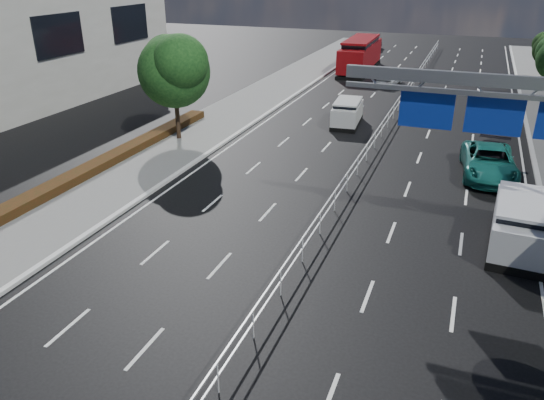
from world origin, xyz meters
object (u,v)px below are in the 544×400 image
(overhead_gantry, at_px, (518,110))
(white_minivan, at_px, (347,113))
(parked_car_dark, at_px, (489,159))
(near_car_dark, at_px, (371,44))
(parked_car_teal, at_px, (489,162))
(red_bus, at_px, (360,54))
(near_car_silver, at_px, (390,77))
(silver_minivan, at_px, (520,225))

(overhead_gantry, height_order, white_minivan, overhead_gantry)
(overhead_gantry, xyz_separation_m, parked_car_dark, (-0.24, 8.95, -4.90))
(overhead_gantry, bearing_deg, near_car_dark, 106.26)
(white_minivan, bearing_deg, near_car_dark, 93.77)
(overhead_gantry, height_order, parked_car_dark, overhead_gantry)
(parked_car_teal, bearing_deg, white_minivan, 138.05)
(red_bus, distance_m, parked_car_teal, 30.03)
(parked_car_teal, bearing_deg, near_car_silver, 106.84)
(near_car_dark, bearing_deg, white_minivan, 104.77)
(overhead_gantry, bearing_deg, red_bus, 110.18)
(parked_car_dark, bearing_deg, near_car_dark, 115.38)
(white_minivan, relative_size, red_bus, 0.37)
(parked_car_teal, distance_m, parked_car_dark, 0.67)
(overhead_gantry, xyz_separation_m, parked_car_teal, (-0.24, 8.28, -4.82))
(white_minivan, xyz_separation_m, near_car_silver, (0.57, 14.51, -0.17))
(overhead_gantry, bearing_deg, white_minivan, 122.09)
(near_car_silver, xyz_separation_m, silver_minivan, (9.88, -29.22, 0.31))
(white_minivan, distance_m, red_bus, 20.57)
(near_car_silver, height_order, silver_minivan, silver_minivan)
(red_bus, xyz_separation_m, parked_car_teal, (12.78, -27.16, -0.93))
(white_minivan, xyz_separation_m, parked_car_dark, (9.28, -6.24, -0.15))
(red_bus, relative_size, parked_car_dark, 2.28)
(red_bus, bearing_deg, silver_minivan, -69.53)
(white_minivan, height_order, near_car_silver, white_minivan)
(silver_minivan, height_order, parked_car_dark, silver_minivan)
(near_car_silver, xyz_separation_m, parked_car_dark, (8.72, -20.75, 0.02))
(near_car_silver, bearing_deg, white_minivan, 95.13)
(parked_car_teal, bearing_deg, red_bus, 109.90)
(parked_car_dark, bearing_deg, parked_car_teal, -83.84)
(parked_car_teal, bearing_deg, near_car_dark, 103.63)
(red_bus, bearing_deg, parked_car_dark, -65.52)
(silver_minivan, bearing_deg, near_car_silver, 112.09)
(red_bus, bearing_deg, parked_car_teal, -66.07)
(near_car_dark, bearing_deg, red_bus, 102.86)
(white_minivan, height_order, red_bus, red_bus)
(white_minivan, bearing_deg, overhead_gantry, -62.53)
(near_car_silver, xyz_separation_m, near_car_dark, (-5.78, 20.83, 0.04))
(overhead_gantry, distance_m, near_car_dark, 52.86)
(near_car_silver, distance_m, near_car_dark, 21.62)
(white_minivan, bearing_deg, red_bus, 95.18)
(silver_minivan, bearing_deg, near_car_dark, 110.79)
(white_minivan, relative_size, parked_car_teal, 0.73)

